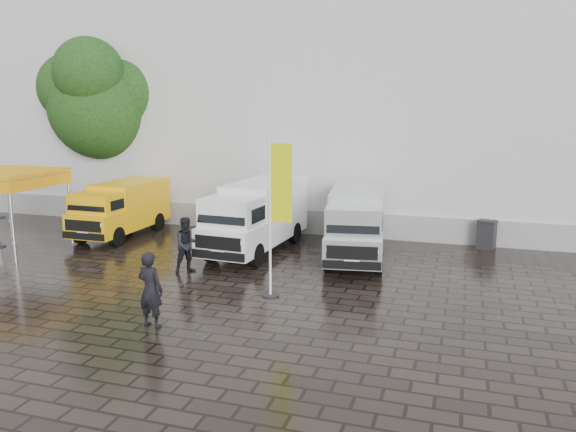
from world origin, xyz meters
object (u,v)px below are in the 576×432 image
object	(u,v)px
canopy_tent	(6,176)
wheelie_bin	(487,234)
van_silver	(356,226)
flagpole	(276,210)
person_tent	(187,245)
person_front	(150,290)
van_yellow	(121,210)
van_white	(256,218)

from	to	relation	value
canopy_tent	wheelie_bin	world-z (taller)	canopy_tent
van_silver	flagpole	bearing A→B (deg)	-114.86
person_tent	person_front	bearing A→B (deg)	-120.75
canopy_tent	person_front	distance (m)	10.30
van_silver	canopy_tent	xyz separation A→B (m)	(-12.37, -2.64, 1.57)
person_front	van_yellow	bearing A→B (deg)	-45.31
flagpole	person_front	xyz separation A→B (m)	(-2.16, -3.00, -1.51)
van_white	person_front	size ratio (longest dim) A/B	3.06
van_white	canopy_tent	world-z (taller)	canopy_tent
van_yellow	person_front	world-z (taller)	van_yellow
person_tent	van_white	bearing A→B (deg)	22.50
van_silver	person_front	bearing A→B (deg)	-123.28
canopy_tent	flagpole	world-z (taller)	flagpole
van_white	wheelie_bin	xyz separation A→B (m)	(8.05, 3.03, -0.71)
canopy_tent	flagpole	xyz separation A→B (m)	(11.02, -1.95, -0.30)
person_front	person_tent	distance (m)	4.53
van_yellow	van_silver	size ratio (longest dim) A/B	0.87
canopy_tent	flagpole	bearing A→B (deg)	-10.03
flagpole	canopy_tent	bearing A→B (deg)	169.97
van_yellow	canopy_tent	bearing A→B (deg)	-130.22
van_yellow	person_front	bearing A→B (deg)	-51.86
flagpole	person_tent	size ratio (longest dim) A/B	2.49
van_silver	person_front	distance (m)	8.37
person_front	van_white	bearing A→B (deg)	-81.99
van_silver	wheelie_bin	size ratio (longest dim) A/B	5.06
van_white	wheelie_bin	distance (m)	8.63
van_white	flagpole	distance (m)	5.16
van_silver	canopy_tent	size ratio (longest dim) A/B	1.74
van_silver	canopy_tent	distance (m)	12.75
van_yellow	wheelie_bin	distance (m)	14.35
canopy_tent	person_tent	size ratio (longest dim) A/B	1.74
wheelie_bin	person_tent	xyz separation A→B (m)	(-9.20, -6.14, 0.36)
canopy_tent	person_tent	world-z (taller)	canopy_tent
wheelie_bin	van_white	bearing A→B (deg)	-144.61
canopy_tent	van_white	bearing A→B (deg)	16.06
wheelie_bin	flagpole	bearing A→B (deg)	-112.74
person_front	person_tent	size ratio (longest dim) A/B	1.05
person_front	wheelie_bin	bearing A→B (deg)	-120.12
van_yellow	canopy_tent	world-z (taller)	canopy_tent
van_silver	flagpole	xyz separation A→B (m)	(-1.36, -4.58, 1.27)
van_white	canopy_tent	xyz separation A→B (m)	(-8.71, -2.51, 1.51)
van_white	van_silver	bearing A→B (deg)	5.88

